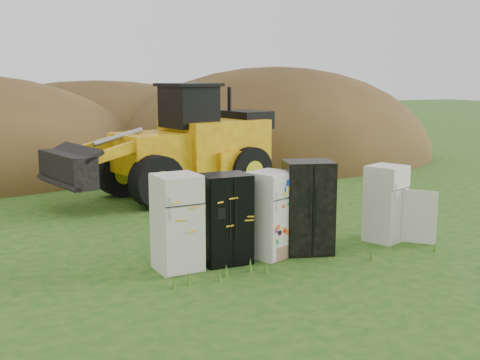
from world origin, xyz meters
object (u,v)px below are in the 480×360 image
object	(u,v)px
fridge_sticker	(270,214)
fridge_dark_mid	(308,207)
fridge_leftmost	(177,222)
fridge_black_side	(225,219)
wheel_loader	(165,141)
fridge_open_door	(385,203)

from	to	relation	value
fridge_sticker	fridge_dark_mid	world-z (taller)	fridge_dark_mid
fridge_dark_mid	fridge_leftmost	bearing A→B (deg)	-164.22
fridge_black_side	fridge_sticker	world-z (taller)	fridge_black_side
fridge_leftmost	wheel_loader	distance (m)	6.85
fridge_leftmost	fridge_black_side	world-z (taller)	fridge_leftmost
fridge_black_side	fridge_open_door	xyz separation A→B (m)	(3.83, 0.02, -0.04)
fridge_leftmost	fridge_open_door	size ratio (longest dim) A/B	1.08
fridge_open_door	fridge_dark_mid	bearing A→B (deg)	158.46
fridge_dark_mid	wheel_loader	size ratio (longest dim) A/B	0.27
fridge_leftmost	fridge_open_door	bearing A→B (deg)	-4.06
fridge_black_side	fridge_open_door	size ratio (longest dim) A/B	1.04
wheel_loader	fridge_sticker	bearing A→B (deg)	-102.61
fridge_black_side	wheel_loader	world-z (taller)	wheel_loader
fridge_open_door	wheel_loader	distance (m)	7.24
fridge_leftmost	wheel_loader	world-z (taller)	wheel_loader
fridge_dark_mid	fridge_open_door	size ratio (longest dim) A/B	1.14
fridge_dark_mid	wheel_loader	distance (m)	6.71
fridge_sticker	wheel_loader	size ratio (longest dim) A/B	0.25
fridge_black_side	fridge_sticker	size ratio (longest dim) A/B	1.01
fridge_black_side	fridge_sticker	distance (m)	0.97
fridge_dark_mid	fridge_sticker	bearing A→B (deg)	-167.43
fridge_leftmost	fridge_dark_mid	bearing A→B (deg)	-5.10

